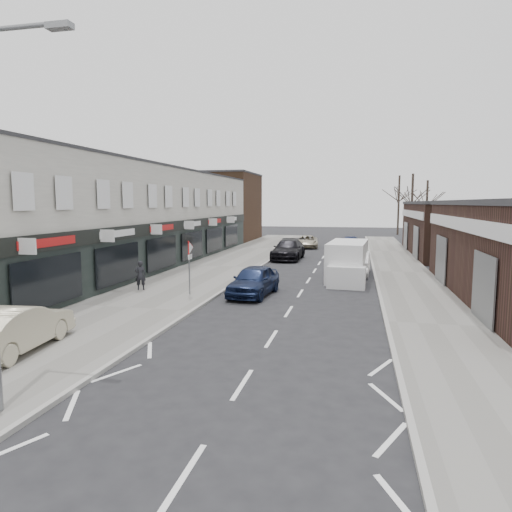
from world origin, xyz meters
The scene contains 19 objects.
ground centered at (0.00, 0.00, 0.00)m, with size 160.00×160.00×0.00m, color black.
pavement_left centered at (-6.75, 22.00, 0.06)m, with size 5.50×64.00×0.12m, color slate.
pavement_right centered at (5.75, 22.00, 0.06)m, with size 3.50×64.00×0.12m, color slate.
shop_terrace_left centered at (-13.50, 19.50, 3.55)m, with size 8.00×41.00×7.10m, color beige.
brick_block_far centered at (-13.50, 45.00, 4.00)m, with size 8.00×10.00×8.00m, color #452D1D.
right_unit_far centered at (12.50, 34.00, 2.25)m, with size 10.00×16.00×4.50m, color #362118.
tree_far_a centered at (9.00, 48.00, 0.00)m, with size 3.60×3.60×8.00m, color #382D26, non-canonical shape.
tree_far_b centered at (11.50, 54.00, 0.00)m, with size 3.60×3.60×7.50m, color #382D26, non-canonical shape.
tree_far_c centered at (8.50, 60.00, 0.00)m, with size 3.60×3.60×8.50m, color #382D26, non-canonical shape.
warning_sign centered at (-5.16, 12.00, 2.20)m, with size 0.12×0.80×2.70m.
white_van centered at (2.24, 18.56, 1.09)m, with size 2.45×6.04×2.30m.
sedan_on_pavement centered at (-7.24, 2.73, 0.83)m, with size 1.50×4.30×1.42m, color beige.
pedestrian centered at (-8.09, 12.57, 0.87)m, with size 0.55×0.36×1.51m, color black.
parked_car_left_a centered at (-2.20, 13.01, 0.74)m, with size 1.76×4.37×1.49m, color #131D3C.
parked_car_left_b centered at (-2.68, 27.80, 0.80)m, with size 2.24×5.51×1.60m, color black.
parked_car_left_c centered at (-2.20, 37.95, 0.63)m, with size 2.09×4.53×1.26m, color #9F957F.
parked_car_right_a centered at (2.74, 20.91, 0.78)m, with size 1.65×4.75×1.56m, color white.
parked_car_right_b centered at (2.62, 30.16, 0.80)m, with size 1.90×4.72×1.61m, color black.
parked_car_right_c centered at (2.20, 37.59, 0.66)m, with size 1.84×4.52×1.31m, color #131C3D.
Camera 1 is at (2.74, -8.77, 4.57)m, focal length 32.00 mm.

